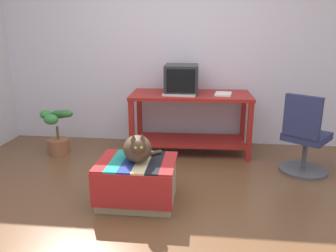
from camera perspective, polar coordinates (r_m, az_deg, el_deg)
The scene contains 11 objects.
ground_plane at distance 3.01m, azimuth -2.27°, elevation -14.64°, with size 14.00×14.00×0.00m, color brown.
back_wall at distance 4.63m, azimuth 1.33°, elevation 13.11°, with size 8.00×0.10×2.60m, color silver.
desk at distance 4.29m, azimuth 3.82°, elevation 2.33°, with size 1.51×0.71×0.76m.
tv_monitor at distance 4.24m, azimuth 2.30°, elevation 7.88°, with size 0.42×0.46×0.35m.
keyboard at distance 4.09m, azimuth 1.92°, elevation 5.31°, with size 0.40×0.15×0.02m, color beige.
book at distance 4.20m, azimuth 9.31°, elevation 5.37°, with size 0.19×0.25×0.02m, color white.
ottoman_with_blanket at distance 3.12m, azimuth -5.26°, elevation -9.32°, with size 0.70×0.56×0.40m.
cat at distance 2.99m, azimuth -5.13°, elevation -3.76°, with size 0.36×0.41×0.29m.
potted_plant at distance 4.50m, azimuth -18.27°, elevation -1.24°, with size 0.44×0.32×0.58m.
office_chair at distance 3.94m, azimuth 22.04°, elevation -2.14°, with size 0.59×0.59×0.89m.
pen at distance 4.22m, azimuth 9.24°, elevation 5.33°, with size 0.01×0.01×0.14m, color #2351B2.
Camera 1 is at (0.39, -2.56, 1.54)m, focal length 36.08 mm.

